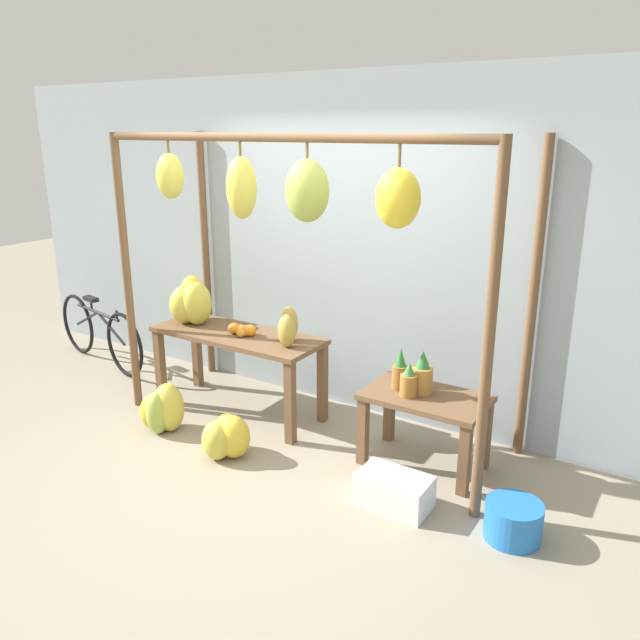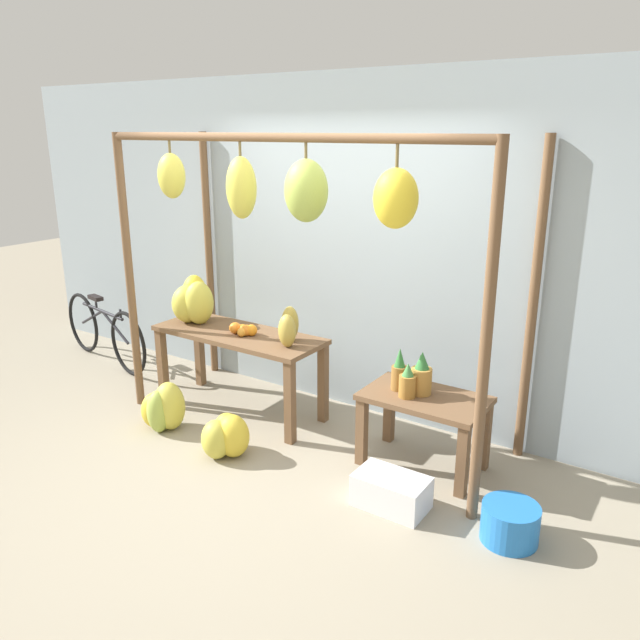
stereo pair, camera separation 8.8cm
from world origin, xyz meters
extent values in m
plane|color=gray|center=(0.00, 0.00, 0.00)|extent=(20.00, 20.00, 0.00)
cube|color=#99A8B2|center=(0.00, 1.48, 1.40)|extent=(8.00, 0.08, 2.80)
cylinder|color=brown|center=(-1.55, 0.42, 1.17)|extent=(0.07, 0.07, 2.33)
cylinder|color=brown|center=(1.55, 0.42, 1.17)|extent=(0.07, 0.07, 2.33)
cylinder|color=brown|center=(-1.55, 1.39, 1.17)|extent=(0.07, 0.07, 2.33)
cylinder|color=brown|center=(1.55, 1.39, 1.17)|extent=(0.07, 0.07, 2.33)
cylinder|color=brown|center=(0.00, 0.42, 2.30)|extent=(3.09, 0.06, 0.06)
cylinder|color=brown|center=(-0.96, 0.42, 2.23)|extent=(0.02, 0.02, 0.09)
ellipsoid|color=gold|center=(-0.96, 0.42, 2.02)|extent=(0.22, 0.20, 0.34)
cylinder|color=brown|center=(-0.27, 0.42, 2.22)|extent=(0.02, 0.02, 0.10)
ellipsoid|color=gold|center=(-0.27, 0.42, 1.96)|extent=(0.22, 0.20, 0.43)
cylinder|color=brown|center=(0.28, 0.42, 2.22)|extent=(0.02, 0.02, 0.10)
ellipsoid|color=#9EB247|center=(0.28, 0.42, 1.97)|extent=(0.30, 0.27, 0.41)
cylinder|color=brown|center=(0.93, 0.42, 2.21)|extent=(0.02, 0.02, 0.13)
ellipsoid|color=yellow|center=(0.93, 0.42, 1.96)|extent=(0.28, 0.25, 0.36)
cube|color=brown|center=(-0.69, 0.81, 0.70)|extent=(1.51, 0.56, 0.04)
cube|color=brown|center=(-1.40, 0.57, 0.34)|extent=(0.07, 0.07, 0.68)
cube|color=brown|center=(0.01, 0.57, 0.34)|extent=(0.07, 0.07, 0.68)
cube|color=brown|center=(-1.40, 1.04, 0.34)|extent=(0.07, 0.07, 0.68)
cube|color=brown|center=(0.01, 1.04, 0.34)|extent=(0.07, 0.07, 0.68)
cube|color=brown|center=(1.01, 0.82, 0.53)|extent=(0.87, 0.53, 0.04)
cube|color=brown|center=(0.63, 0.61, 0.26)|extent=(0.07, 0.07, 0.51)
cube|color=brown|center=(1.40, 0.61, 0.26)|extent=(0.07, 0.07, 0.51)
cube|color=brown|center=(0.63, 1.04, 0.26)|extent=(0.07, 0.07, 0.51)
cube|color=brown|center=(1.40, 1.04, 0.26)|extent=(0.07, 0.07, 0.51)
ellipsoid|color=gold|center=(-1.13, 0.80, 0.91)|extent=(0.32, 0.33, 0.38)
ellipsoid|color=yellow|center=(-1.25, 0.88, 0.92)|extent=(0.33, 0.34, 0.41)
ellipsoid|color=gold|center=(-1.25, 0.79, 0.89)|extent=(0.33, 0.35, 0.34)
sphere|color=orange|center=(-0.59, 0.74, 0.76)|extent=(0.08, 0.08, 0.08)
sphere|color=orange|center=(-0.66, 0.82, 0.75)|extent=(0.07, 0.07, 0.07)
sphere|color=orange|center=(-0.68, 0.80, 0.76)|extent=(0.08, 0.08, 0.08)
sphere|color=orange|center=(-0.58, 0.78, 0.76)|extent=(0.09, 0.09, 0.09)
sphere|color=orange|center=(-0.63, 0.79, 0.75)|extent=(0.07, 0.07, 0.07)
sphere|color=orange|center=(-0.71, 0.79, 0.76)|extent=(0.09, 0.09, 0.09)
sphere|color=orange|center=(-0.70, 0.77, 0.77)|extent=(0.09, 0.09, 0.09)
sphere|color=orange|center=(-0.54, 0.80, 0.77)|extent=(0.10, 0.10, 0.10)
sphere|color=orange|center=(-0.57, 0.83, 0.75)|extent=(0.07, 0.07, 0.07)
cylinder|color=olive|center=(0.81, 0.82, 0.64)|extent=(0.12, 0.12, 0.18)
cone|color=#337538|center=(0.81, 0.82, 0.80)|extent=(0.08, 0.08, 0.14)
cylinder|color=#A3702D|center=(0.95, 0.85, 0.63)|extent=(0.11, 0.11, 0.15)
cone|color=#428442|center=(0.95, 0.85, 0.77)|extent=(0.08, 0.08, 0.14)
cylinder|color=#B27F38|center=(0.97, 0.84, 0.65)|extent=(0.15, 0.15, 0.19)
cone|color=#337538|center=(0.97, 0.84, 0.81)|extent=(0.10, 0.10, 0.12)
cylinder|color=#A3702D|center=(0.91, 0.74, 0.63)|extent=(0.12, 0.12, 0.16)
cone|color=#428442|center=(0.91, 0.74, 0.76)|extent=(0.08, 0.08, 0.09)
ellipsoid|color=gold|center=(-0.95, 0.22, 0.20)|extent=(0.32, 0.30, 0.41)
ellipsoid|color=#9EB247|center=(-0.97, 0.25, 0.16)|extent=(0.29, 0.29, 0.32)
ellipsoid|color=gold|center=(-1.07, 0.18, 0.15)|extent=(0.31, 0.31, 0.30)
ellipsoid|color=#9EB247|center=(-0.98, 0.13, 0.18)|extent=(0.28, 0.28, 0.36)
ellipsoid|color=gold|center=(-0.22, 0.17, 0.17)|extent=(0.30, 0.28, 0.33)
ellipsoid|color=gold|center=(-0.33, 0.23, 0.15)|extent=(0.26, 0.25, 0.30)
ellipsoid|color=gold|center=(-0.31, 0.08, 0.15)|extent=(0.33, 0.33, 0.30)
cube|color=silver|center=(1.07, 0.24, 0.11)|extent=(0.47, 0.28, 0.22)
cylinder|color=blue|center=(1.82, 0.32, 0.12)|extent=(0.34, 0.34, 0.23)
torus|color=black|center=(-3.13, 1.02, 0.33)|extent=(0.65, 0.16, 0.65)
torus|color=black|center=(-2.16, 0.83, 0.33)|extent=(0.65, 0.16, 0.65)
cylinder|color=black|center=(-2.64, 0.92, 0.56)|extent=(0.83, 0.19, 0.03)
cylinder|color=black|center=(-2.89, 0.97, 0.44)|extent=(0.50, 0.13, 0.26)
cylinder|color=black|center=(-2.40, 0.88, 0.44)|extent=(0.50, 0.13, 0.26)
cylinder|color=black|center=(-2.76, 0.95, 0.61)|extent=(0.02, 0.02, 0.10)
cube|color=black|center=(-2.76, 0.95, 0.68)|extent=(0.21, 0.12, 0.04)
cylinder|color=black|center=(-2.26, 0.85, 0.61)|extent=(0.02, 0.02, 0.10)
ellipsoid|color=#B2993D|center=(-0.13, 0.74, 0.85)|extent=(0.20, 0.19, 0.26)
ellipsoid|color=#B2993D|center=(-0.21, 0.89, 0.86)|extent=(0.17, 0.16, 0.28)
camera|label=1|loc=(2.57, -3.00, 2.36)|focal=35.00mm
camera|label=2|loc=(2.64, -2.95, 2.36)|focal=35.00mm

